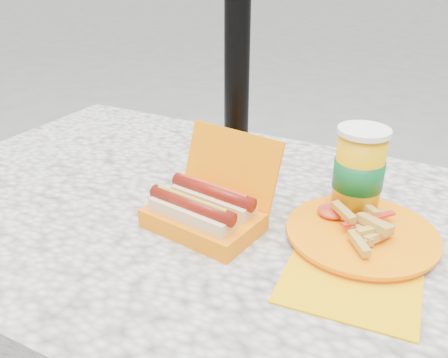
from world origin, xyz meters
The scene contains 5 objects.
picnic_table centered at (0.00, 0.00, 0.64)m, with size 1.20×0.80×0.75m.
umbrella_pole centered at (0.00, 0.16, 1.10)m, with size 0.05×0.05×2.20m, color black.
hotdog_box centered at (0.05, -0.06, 0.78)m, with size 0.21×0.19×0.15m.
fries_plate centered at (0.30, 0.02, 0.76)m, with size 0.25×0.34×0.05m.
soda_cup centered at (0.27, 0.10, 0.83)m, with size 0.09×0.09×0.17m.
Camera 1 is at (0.41, -0.67, 1.19)m, focal length 38.00 mm.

